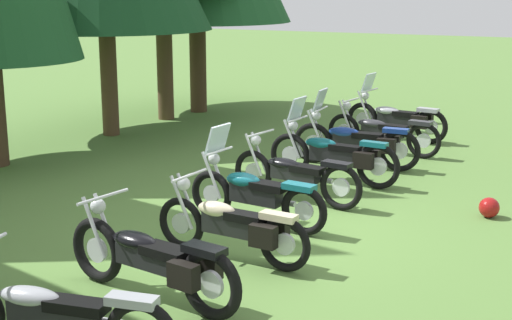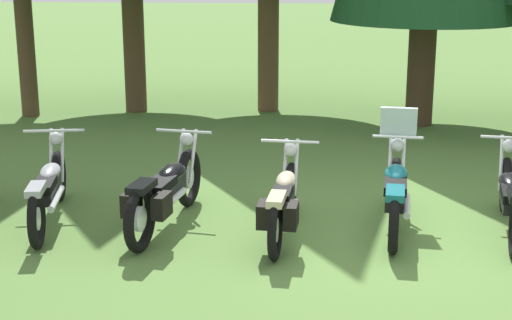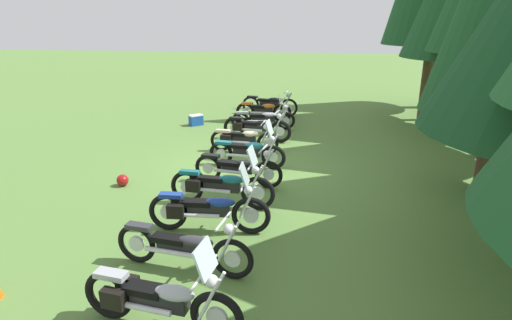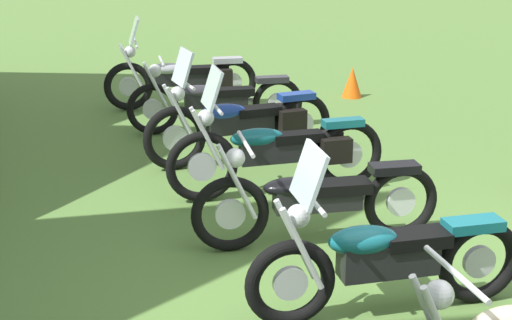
{
  "view_description": "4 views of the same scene",
  "coord_description": "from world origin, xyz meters",
  "px_view_note": "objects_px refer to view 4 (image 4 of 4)",
  "views": [
    {
      "loc": [
        -8.57,
        -4.1,
        3.22
      ],
      "look_at": [
        0.93,
        0.51,
        0.7
      ],
      "focal_mm": 51.78,
      "sensor_mm": 36.0,
      "label": 1
    },
    {
      "loc": [
        -0.93,
        -8.63,
        3.17
      ],
      "look_at": [
        -1.54,
        0.3,
        0.76
      ],
      "focal_mm": 55.0,
      "sensor_mm": 36.0,
      "label": 2
    },
    {
      "loc": [
        10.99,
        1.78,
        3.93
      ],
      "look_at": [
        1.88,
        0.59,
        0.82
      ],
      "focal_mm": 29.68,
      "sensor_mm": 36.0,
      "label": 3
    },
    {
      "loc": [
        -4.35,
        2.77,
        2.91
      ],
      "look_at": [
        1.68,
        0.55,
        0.77
      ],
      "focal_mm": 53.74,
      "sensor_mm": 36.0,
      "label": 4
    }
  ],
  "objects_px": {
    "motorcycle_8": "(242,122)",
    "traffic_cone": "(352,82)",
    "motorcycle_7": "(280,150)",
    "motorcycle_10": "(183,77)",
    "motorcycle_5": "(384,257)",
    "motorcycle_9": "(215,100)",
    "motorcycle_6": "(316,198)"
  },
  "relations": [
    {
      "from": "motorcycle_7",
      "to": "traffic_cone",
      "type": "bearing_deg",
      "value": -121.71
    },
    {
      "from": "motorcycle_10",
      "to": "motorcycle_5",
      "type": "bearing_deg",
      "value": 96.96
    },
    {
      "from": "motorcycle_7",
      "to": "traffic_cone",
      "type": "height_order",
      "value": "motorcycle_7"
    },
    {
      "from": "motorcycle_7",
      "to": "motorcycle_10",
      "type": "xyz_separation_m",
      "value": [
        3.89,
        -0.0,
        -0.02
      ]
    },
    {
      "from": "motorcycle_7",
      "to": "traffic_cone",
      "type": "relative_size",
      "value": 4.9
    },
    {
      "from": "motorcycle_7",
      "to": "motorcycle_9",
      "type": "relative_size",
      "value": 0.99
    },
    {
      "from": "motorcycle_8",
      "to": "motorcycle_9",
      "type": "distance_m",
      "value": 1.33
    },
    {
      "from": "motorcycle_6",
      "to": "motorcycle_10",
      "type": "xyz_separation_m",
      "value": [
        5.17,
        -0.17,
        0.03
      ]
    },
    {
      "from": "motorcycle_8",
      "to": "motorcycle_6",
      "type": "bearing_deg",
      "value": 84.26
    },
    {
      "from": "motorcycle_7",
      "to": "motorcycle_9",
      "type": "xyz_separation_m",
      "value": [
        2.52,
        -0.07,
        -0.05
      ]
    },
    {
      "from": "motorcycle_8",
      "to": "traffic_cone",
      "type": "bearing_deg",
      "value": -139.85
    },
    {
      "from": "motorcycle_10",
      "to": "motorcycle_8",
      "type": "bearing_deg",
      "value": 98.86
    },
    {
      "from": "motorcycle_7",
      "to": "motorcycle_10",
      "type": "distance_m",
      "value": 3.89
    },
    {
      "from": "motorcycle_5",
      "to": "motorcycle_8",
      "type": "bearing_deg",
      "value": -86.62
    },
    {
      "from": "motorcycle_5",
      "to": "motorcycle_8",
      "type": "xyz_separation_m",
      "value": [
        3.77,
        -0.22,
        0.02
      ]
    },
    {
      "from": "motorcycle_10",
      "to": "traffic_cone",
      "type": "height_order",
      "value": "motorcycle_10"
    },
    {
      "from": "motorcycle_5",
      "to": "motorcycle_6",
      "type": "height_order",
      "value": "motorcycle_5"
    },
    {
      "from": "motorcycle_6",
      "to": "motorcycle_5",
      "type": "bearing_deg",
      "value": 97.35
    },
    {
      "from": "motorcycle_8",
      "to": "traffic_cone",
      "type": "distance_m",
      "value": 3.62
    },
    {
      "from": "motorcycle_6",
      "to": "motorcycle_10",
      "type": "bearing_deg",
      "value": -82.42
    },
    {
      "from": "traffic_cone",
      "to": "motorcycle_8",
      "type": "bearing_deg",
      "value": 132.0
    },
    {
      "from": "motorcycle_7",
      "to": "motorcycle_9",
      "type": "height_order",
      "value": "motorcycle_7"
    },
    {
      "from": "motorcycle_5",
      "to": "motorcycle_9",
      "type": "bearing_deg",
      "value": -86.57
    },
    {
      "from": "motorcycle_9",
      "to": "motorcycle_10",
      "type": "distance_m",
      "value": 1.37
    },
    {
      "from": "traffic_cone",
      "to": "motorcycle_5",
      "type": "bearing_deg",
      "value": 154.89
    },
    {
      "from": "motorcycle_9",
      "to": "motorcycle_6",
      "type": "bearing_deg",
      "value": 95.11
    },
    {
      "from": "motorcycle_8",
      "to": "traffic_cone",
      "type": "relative_size",
      "value": 4.92
    },
    {
      "from": "motorcycle_5",
      "to": "motorcycle_7",
      "type": "bearing_deg",
      "value": -88.09
    },
    {
      "from": "motorcycle_9",
      "to": "traffic_cone",
      "type": "relative_size",
      "value": 4.95
    },
    {
      "from": "motorcycle_5",
      "to": "motorcycle_7",
      "type": "height_order",
      "value": "motorcycle_7"
    },
    {
      "from": "motorcycle_8",
      "to": "motorcycle_9",
      "type": "height_order",
      "value": "motorcycle_8"
    },
    {
      "from": "motorcycle_7",
      "to": "traffic_cone",
      "type": "distance_m",
      "value": 4.5
    }
  ]
}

